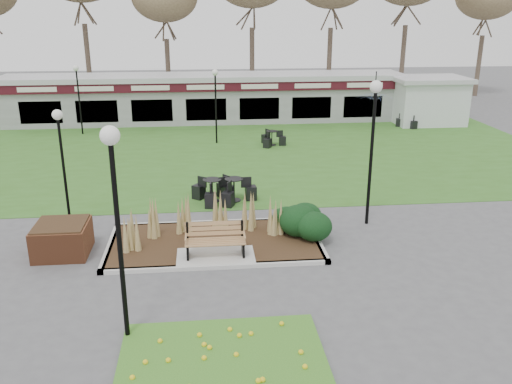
{
  "coord_description": "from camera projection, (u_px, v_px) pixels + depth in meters",
  "views": [
    {
      "loc": [
        -0.25,
        -13.85,
        6.82
      ],
      "look_at": [
        1.34,
        2.0,
        1.36
      ],
      "focal_mm": 38.0,
      "sensor_mm": 36.0,
      "label": 1
    }
  ],
  "objects": [
    {
      "name": "car_black",
      "position": [
        43.0,
        99.0,
        38.21
      ],
      "size": [
        4.39,
        2.71,
        1.37
      ],
      "primitive_type": "imported",
      "rotation": [
        0.0,
        0.0,
        1.24
      ],
      "color": "black",
      "rests_on": "ground"
    },
    {
      "name": "patio_umbrella",
      "position": [
        374.0,
        108.0,
        29.61
      ],
      "size": [
        2.21,
        2.24,
        2.45
      ],
      "color": "black",
      "rests_on": "ground"
    },
    {
      "name": "planting_bed",
      "position": [
        256.0,
        230.0,
        16.54
      ],
      "size": [
        6.75,
        3.4,
        1.27
      ],
      "color": "#362815",
      "rests_on": "ground"
    },
    {
      "name": "lamp_post_far_left",
      "position": [
        78.0,
        84.0,
        29.71
      ],
      "size": [
        0.32,
        0.32,
        3.83
      ],
      "color": "black",
      "rests_on": "ground"
    },
    {
      "name": "service_hut",
      "position": [
        428.0,
        100.0,
        33.02
      ],
      "size": [
        4.4,
        3.4,
        2.83
      ],
      "color": "silver",
      "rests_on": "ground"
    },
    {
      "name": "lamp_post_near_right",
      "position": [
        374.0,
        122.0,
        16.89
      ],
      "size": [
        0.39,
        0.39,
        4.7
      ],
      "color": "black",
      "rests_on": "ground"
    },
    {
      "name": "bistro_set_a",
      "position": [
        212.0,
        194.0,
        19.88
      ],
      "size": [
        1.6,
        1.49,
        0.86
      ],
      "color": "black",
      "rests_on": "ground"
    },
    {
      "name": "lamp_post_mid_left",
      "position": [
        61.0,
        143.0,
        16.71
      ],
      "size": [
        0.32,
        0.32,
        3.88
      ],
      "color": "black",
      "rests_on": "ground"
    },
    {
      "name": "lawn",
      "position": [
        209.0,
        153.0,
        26.56
      ],
      "size": [
        34.0,
        16.0,
        0.02
      ],
      "primitive_type": "cube",
      "color": "#35641F",
      "rests_on": "ground"
    },
    {
      "name": "bistro_set_b",
      "position": [
        272.0,
        141.0,
        27.99
      ],
      "size": [
        1.25,
        1.42,
        0.76
      ],
      "color": "black",
      "rests_on": "ground"
    },
    {
      "name": "lamp_post_mid_right",
      "position": [
        215.0,
        90.0,
        27.68
      ],
      "size": [
        0.32,
        0.32,
        3.83
      ],
      "color": "black",
      "rests_on": "ground"
    },
    {
      "name": "park_bench",
      "position": [
        215.0,
        239.0,
        15.31
      ],
      "size": [
        1.7,
        0.66,
        0.93
      ],
      "color": "#A6824B",
      "rests_on": "ground"
    },
    {
      "name": "bistro_set_c",
      "position": [
        234.0,
        193.0,
        19.96
      ],
      "size": [
        1.48,
        1.61,
        0.86
      ],
      "color": "black",
      "rests_on": "ground"
    },
    {
      "name": "flower_bed",
      "position": [
        223.0,
        360.0,
        10.92
      ],
      "size": [
        4.2,
        3.0,
        0.16
      ],
      "color": "#367321",
      "rests_on": "ground"
    },
    {
      "name": "brick_planter",
      "position": [
        62.0,
        239.0,
        15.64
      ],
      "size": [
        1.5,
        1.5,
        0.95
      ],
      "color": "brown",
      "rests_on": "ground"
    },
    {
      "name": "bistro_set_d",
      "position": [
        408.0,
        123.0,
        32.32
      ],
      "size": [
        1.4,
        1.35,
        0.76
      ],
      "color": "black",
      "rests_on": "ground"
    },
    {
      "name": "food_pavilion",
      "position": [
        206.0,
        98.0,
        33.58
      ],
      "size": [
        24.6,
        3.4,
        2.9
      ],
      "color": "gray",
      "rests_on": "ground"
    },
    {
      "name": "ground",
      "position": [
        216.0,
        262.0,
        15.27
      ],
      "size": [
        100.0,
        100.0,
        0.0
      ],
      "primitive_type": "plane",
      "color": "#515154",
      "rests_on": "ground"
    },
    {
      "name": "lamp_post_near_left",
      "position": [
        115.0,
        189.0,
        10.68
      ],
      "size": [
        0.39,
        0.39,
        4.69
      ],
      "color": "black",
      "rests_on": "ground"
    }
  ]
}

